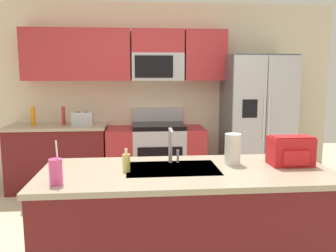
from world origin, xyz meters
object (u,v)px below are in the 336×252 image
Objects in this scene: soap_dispenser at (126,163)px; range_oven at (156,156)px; refrigerator at (256,121)px; toaster at (82,119)px; pepper_mill at (63,116)px; paper_towel_roll at (233,149)px; sink_faucet at (171,142)px; backpack at (291,150)px; drink_cup_pink at (56,172)px; bottle_orange at (33,116)px.

range_oven is at bearing 81.75° from soap_dispenser.
refrigerator is 6.61× the size of toaster.
refrigerator is at bearing -2.89° from range_oven.
range_oven is 5.33× the size of pepper_mill.
toaster is 1.17× the size of paper_towel_roll.
backpack is (0.91, -0.13, -0.05)m from sink_faucet.
drink_cup_pink is 1.20× the size of paper_towel_roll.
bottle_orange is at bearing 134.14° from paper_towel_roll.
bottle_orange is (-1.65, -0.04, 0.59)m from range_oven.
pepper_mill is 2.67m from drink_cup_pink.
pepper_mill is at bearing 120.20° from sink_faucet.
refrigerator is at bearing 55.91° from sink_faucet.
toaster is 0.65m from bottle_orange.
soap_dispenser is (-0.34, -2.38, 0.53)m from range_oven.
range_oven is 8.00× the size of soap_dispenser.
drink_cup_pink is (-0.78, -2.63, 0.54)m from range_oven.
bottle_orange is at bearing -178.44° from range_oven.
bottle_orange is 1.53× the size of soap_dispenser.
drink_cup_pink reaches higher than bottle_orange.
sink_faucet is (0.00, -2.17, 0.62)m from range_oven.
backpack is (2.56, -2.26, -0.01)m from bottle_orange.
pepper_mill is 0.80× the size of backpack.
refrigerator is 2.91m from soap_dispenser.
sink_faucet is 0.42m from soap_dispenser.
refrigerator is 2.36m from paper_towel_roll.
pepper_mill is 0.98× the size of bottle_orange.
drink_cup_pink is at bearing -149.92° from soap_dispenser.
paper_towel_roll is (0.82, 0.14, 0.05)m from soap_dispenser.
range_oven is 2.54m from backpack.
refrigerator is 2.54m from sink_faucet.
bottle_orange reaches higher than toaster.
soap_dispenser is 0.71× the size of paper_towel_roll.
soap_dispenser is (1.31, -2.33, -0.06)m from bottle_orange.
paper_towel_roll is at bearing -55.96° from toaster.
sink_faucet is 1.17× the size of paper_towel_roll.
range_oven is 2.26m from sink_faucet.
bottle_orange is (-0.65, 0.01, 0.04)m from toaster.
backpack is at bearing -68.35° from range_oven.
refrigerator is 6.56× the size of sink_faucet.
toaster is 1.65× the size of soap_dispenser.
bottle_orange reaches higher than range_oven.
pepper_mill is at bearing 133.40° from backpack.
pepper_mill is at bearing 100.32° from drink_cup_pink.
sink_faucet is 0.98× the size of drink_cup_pink.
refrigerator is 2.29m from backpack.
range_oven is at bearing 3.01° from toaster.
sink_faucet reaches higher than toaster.
paper_towel_roll is 0.44m from backpack.
refrigerator is 6.44× the size of drink_cup_pink.
drink_cup_pink is (-2.21, -2.56, 0.06)m from refrigerator.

